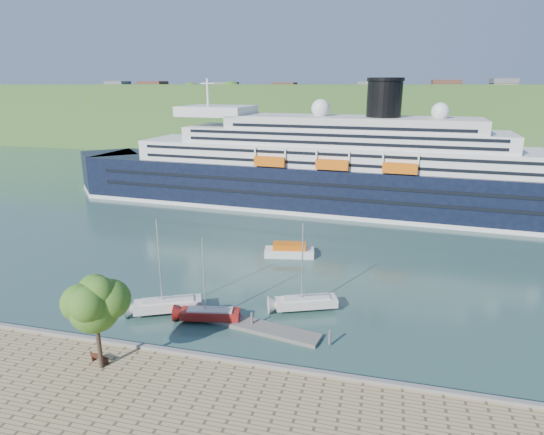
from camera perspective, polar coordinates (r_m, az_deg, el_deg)
The scene contains 11 objects.
ground at distance 44.09m, azimuth -12.13°, elevation -17.17°, with size 400.00×400.00×0.00m, color #2A4C43.
far_hillside at distance 178.85m, azimuth 8.70°, elevation 12.34°, with size 400.00×50.00×24.00m, color #3C6026.
quay_coping at distance 43.32m, azimuth -12.34°, elevation -16.04°, with size 220.00×0.50×0.30m, color slate.
cruise_ship at distance 91.03m, azimuth 5.98°, elevation 9.10°, with size 112.83×16.43×25.34m, color black, non-canonical shape.
park_bench at distance 43.54m, azimuth -20.81°, elevation -16.03°, with size 1.68×0.69×1.07m, color #472014, non-canonical shape.
promenade_tree at distance 40.87m, azimuth -21.22°, elevation -11.82°, with size 5.49×5.49×9.10m, color #31641A, non-canonical shape.
floating_pontoon at distance 49.03m, azimuth -4.76°, elevation -12.84°, with size 18.77×2.29×0.42m, color slate, non-canonical shape.
sailboat_white_near at distance 49.84m, azimuth -13.23°, elevation -6.42°, with size 7.97×2.21×10.29m, color silver, non-canonical shape.
sailboat_red at distance 47.63m, azimuth -7.93°, elevation -8.18°, with size 6.86×1.90×8.85m, color maroon, non-canonical shape.
sailboat_white_far at distance 49.45m, azimuth 4.40°, elevation -6.58°, with size 7.50×2.08×9.69m, color silver, non-canonical shape.
tender_launch at distance 66.15m, azimuth 2.18°, elevation -4.07°, with size 7.19×2.46×1.99m, color orange, non-canonical shape.
Camera 1 is at (17.30, -32.60, 24.12)m, focal length 30.00 mm.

